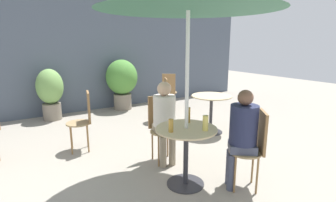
{
  "coord_description": "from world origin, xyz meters",
  "views": [
    {
      "loc": [
        -1.7,
        -2.44,
        1.72
      ],
      "look_at": [
        0.06,
        0.31,
        0.98
      ],
      "focal_mm": 28.0,
      "sensor_mm": 36.0,
      "label": 1
    }
  ],
  "objects_px": {
    "bistro_chair_1": "(161,122)",
    "bistro_chair_5": "(84,116)",
    "cafe_table_near": "(186,144)",
    "beer_glass_2": "(205,123)",
    "bistro_chair_0": "(254,143)",
    "bistro_chair_4": "(163,96)",
    "bistro_chair_3": "(169,89)",
    "beer_glass_1": "(171,126)",
    "potted_plant_1": "(122,80)",
    "beer_glass_0": "(188,115)",
    "potted_plant_0": "(50,91)",
    "seated_person_1": "(165,115)",
    "seated_person_0": "(242,131)",
    "cafe_table_far": "(211,105)"
  },
  "relations": [
    {
      "from": "bistro_chair_1",
      "to": "bistro_chair_5",
      "type": "relative_size",
      "value": 1.0
    },
    {
      "from": "cafe_table_near",
      "to": "beer_glass_2",
      "type": "xyz_separation_m",
      "value": [
        0.13,
        -0.18,
        0.29
      ]
    },
    {
      "from": "bistro_chair_0",
      "to": "bistro_chair_4",
      "type": "distance_m",
      "value": 2.91
    },
    {
      "from": "bistro_chair_3",
      "to": "beer_glass_1",
      "type": "relative_size",
      "value": 6.41
    },
    {
      "from": "cafe_table_near",
      "to": "potted_plant_1",
      "type": "bearing_deg",
      "value": 78.1
    },
    {
      "from": "cafe_table_near",
      "to": "beer_glass_0",
      "type": "bearing_deg",
      "value": 48.33
    },
    {
      "from": "beer_glass_0",
      "to": "potted_plant_0",
      "type": "relative_size",
      "value": 0.17
    },
    {
      "from": "bistro_chair_3",
      "to": "bistro_chair_4",
      "type": "height_order",
      "value": "same"
    },
    {
      "from": "cafe_table_near",
      "to": "seated_person_1",
      "type": "distance_m",
      "value": 0.67
    },
    {
      "from": "potted_plant_0",
      "to": "beer_glass_2",
      "type": "bearing_deg",
      "value": -75.67
    },
    {
      "from": "bistro_chair_3",
      "to": "seated_person_0",
      "type": "distance_m",
      "value": 3.66
    },
    {
      "from": "cafe_table_far",
      "to": "bistro_chair_1",
      "type": "xyz_separation_m",
      "value": [
        -1.42,
        -0.49,
        0.04
      ]
    },
    {
      "from": "bistro_chair_1",
      "to": "potted_plant_0",
      "type": "distance_m",
      "value": 3.22
    },
    {
      "from": "seated_person_0",
      "to": "beer_glass_2",
      "type": "bearing_deg",
      "value": -81.87
    },
    {
      "from": "beer_glass_2",
      "to": "beer_glass_1",
      "type": "bearing_deg",
      "value": 154.76
    },
    {
      "from": "cafe_table_near",
      "to": "beer_glass_0",
      "type": "relative_size",
      "value": 3.78
    },
    {
      "from": "bistro_chair_4",
      "to": "beer_glass_0",
      "type": "relative_size",
      "value": 4.94
    },
    {
      "from": "beer_glass_0",
      "to": "potted_plant_1",
      "type": "relative_size",
      "value": 0.15
    },
    {
      "from": "bistro_chair_1",
      "to": "seated_person_0",
      "type": "distance_m",
      "value": 1.25
    },
    {
      "from": "seated_person_1",
      "to": "cafe_table_near",
      "type": "bearing_deg",
      "value": -90.0
    },
    {
      "from": "potted_plant_0",
      "to": "bistro_chair_0",
      "type": "bearing_deg",
      "value": -70.76
    },
    {
      "from": "cafe_table_far",
      "to": "bistro_chair_5",
      "type": "distance_m",
      "value": 2.31
    },
    {
      "from": "bistro_chair_4",
      "to": "seated_person_0",
      "type": "relative_size",
      "value": 0.8
    },
    {
      "from": "beer_glass_1",
      "to": "beer_glass_2",
      "type": "relative_size",
      "value": 0.85
    },
    {
      "from": "bistro_chair_4",
      "to": "potted_plant_0",
      "type": "distance_m",
      "value": 2.49
    },
    {
      "from": "cafe_table_far",
      "to": "seated_person_1",
      "type": "bearing_deg",
      "value": -156.06
    },
    {
      "from": "beer_glass_0",
      "to": "beer_glass_2",
      "type": "distance_m",
      "value": 0.35
    },
    {
      "from": "bistro_chair_5",
      "to": "bistro_chair_1",
      "type": "bearing_deg",
      "value": 55.06
    },
    {
      "from": "bistro_chair_4",
      "to": "beer_glass_1",
      "type": "relative_size",
      "value": 6.41
    },
    {
      "from": "seated_person_1",
      "to": "beer_glass_2",
      "type": "height_order",
      "value": "seated_person_1"
    },
    {
      "from": "bistro_chair_1",
      "to": "beer_glass_2",
      "type": "xyz_separation_m",
      "value": [
        0.02,
        -0.96,
        0.25
      ]
    },
    {
      "from": "bistro_chair_5",
      "to": "potted_plant_1",
      "type": "xyz_separation_m",
      "value": [
        1.54,
        2.13,
        0.19
      ]
    },
    {
      "from": "bistro_chair_4",
      "to": "beer_glass_2",
      "type": "bearing_deg",
      "value": 3.07
    },
    {
      "from": "seated_person_0",
      "to": "seated_person_1",
      "type": "height_order",
      "value": "seated_person_0"
    },
    {
      "from": "seated_person_0",
      "to": "potted_plant_0",
      "type": "bearing_deg",
      "value": -123.18
    },
    {
      "from": "beer_glass_1",
      "to": "cafe_table_near",
      "type": "bearing_deg",
      "value": 3.56
    },
    {
      "from": "beer_glass_2",
      "to": "potted_plant_1",
      "type": "bearing_deg",
      "value": 80.46
    },
    {
      "from": "seated_person_1",
      "to": "beer_glass_0",
      "type": "distance_m",
      "value": 0.48
    },
    {
      "from": "seated_person_0",
      "to": "beer_glass_0",
      "type": "bearing_deg",
      "value": -109.79
    },
    {
      "from": "beer_glass_2",
      "to": "potted_plant_1",
      "type": "relative_size",
      "value": 0.14
    },
    {
      "from": "beer_glass_2",
      "to": "potted_plant_1",
      "type": "xyz_separation_m",
      "value": [
        0.68,
        4.03,
        -0.06
      ]
    },
    {
      "from": "beer_glass_2",
      "to": "potted_plant_0",
      "type": "height_order",
      "value": "potted_plant_0"
    },
    {
      "from": "cafe_table_near",
      "to": "cafe_table_far",
      "type": "distance_m",
      "value": 1.99
    },
    {
      "from": "bistro_chair_1",
      "to": "potted_plant_1",
      "type": "relative_size",
      "value": 0.75
    },
    {
      "from": "bistro_chair_1",
      "to": "bistro_chair_4",
      "type": "bearing_deg",
      "value": 66.39
    },
    {
      "from": "bistro_chair_0",
      "to": "seated_person_1",
      "type": "distance_m",
      "value": 1.25
    },
    {
      "from": "cafe_table_near",
      "to": "bistro_chair_4",
      "type": "distance_m",
      "value": 2.62
    },
    {
      "from": "beer_glass_1",
      "to": "bistro_chair_3",
      "type": "bearing_deg",
      "value": 57.49
    },
    {
      "from": "beer_glass_0",
      "to": "potted_plant_0",
      "type": "xyz_separation_m",
      "value": [
        -1.04,
        3.67,
        -0.17
      ]
    },
    {
      "from": "cafe_table_far",
      "to": "bistro_chair_1",
      "type": "relative_size",
      "value": 0.79
    }
  ]
}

